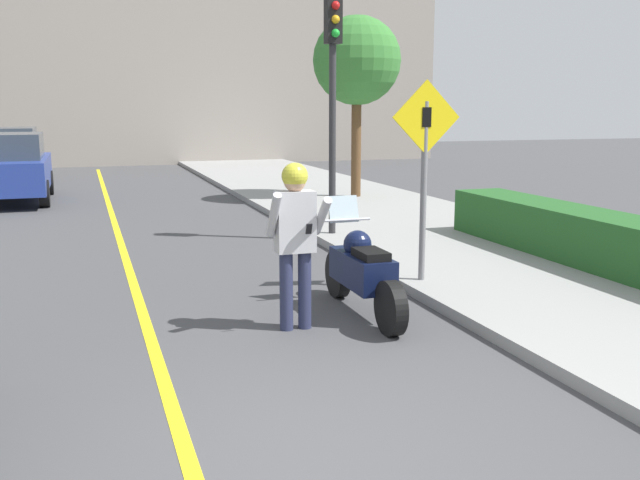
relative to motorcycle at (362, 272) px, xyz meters
The scene contains 12 objects.
ground_plane 3.66m from the motorcycle, 118.71° to the right, with size 80.00×80.00×0.00m, color #424244.
sidewalk_curb 3.19m from the motorcycle, 14.95° to the left, with size 4.40×44.00×0.13m.
road_center_line 3.70m from the motorcycle, 129.78° to the left, with size 0.12×36.00×0.01m.
building_backdrop 23.23m from the motorcycle, 94.37° to the left, with size 28.00×1.20×8.98m.
motorcycle is the anchor object (origin of this frame).
person_biker 1.08m from the motorcycle, 161.01° to the right, with size 0.59×0.48×1.75m.
crossing_sign 1.80m from the motorcycle, 34.58° to the left, with size 0.91×0.08×2.50m.
traffic_light 5.13m from the motorcycle, 74.69° to the left, with size 0.26×0.30×3.97m.
hedge_row 4.01m from the motorcycle, 15.98° to the left, with size 0.90×5.87×0.72m.
street_tree 10.24m from the motorcycle, 69.10° to the left, with size 2.12×2.12×4.34m.
parked_car_blue 12.60m from the motorcycle, 111.40° to the left, with size 1.88×4.20×1.68m.
parked_car_grey 17.82m from the motorcycle, 106.42° to the left, with size 1.88×4.20×1.68m.
Camera 1 is at (-1.15, -4.02, 2.30)m, focal length 40.00 mm.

